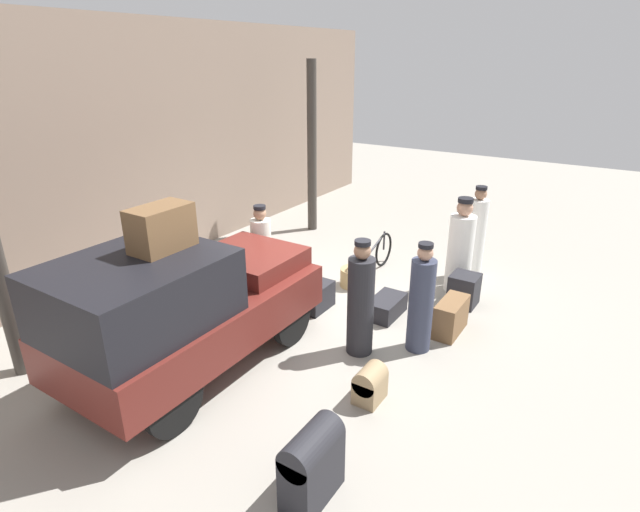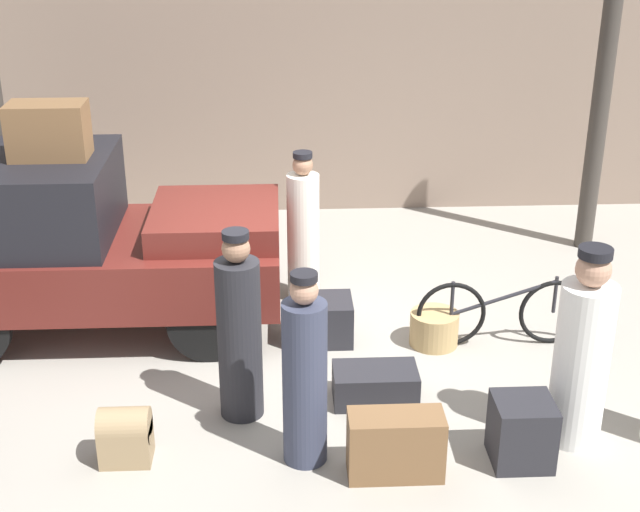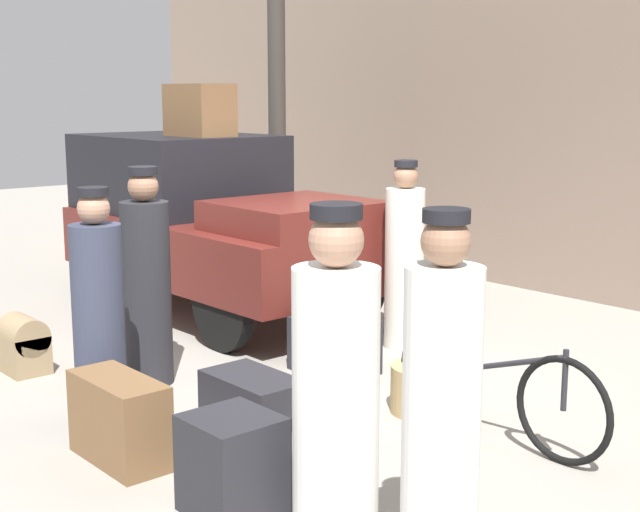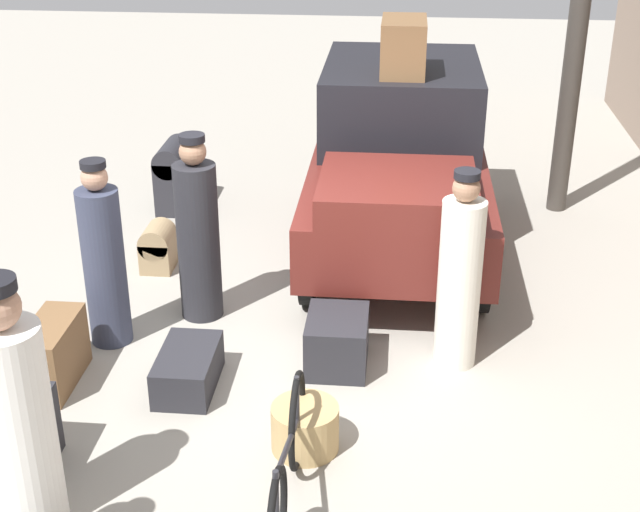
{
  "view_description": "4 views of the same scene",
  "coord_description": "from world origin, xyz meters",
  "px_view_note": "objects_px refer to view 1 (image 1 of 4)",
  "views": [
    {
      "loc": [
        -5.84,
        -3.69,
        3.86
      ],
      "look_at": [
        0.2,
        0.2,
        0.95
      ],
      "focal_mm": 28.0,
      "sensor_mm": 36.0,
      "label": 1
    },
    {
      "loc": [
        -0.16,
        -7.33,
        4.21
      ],
      "look_at": [
        0.2,
        0.2,
        0.95
      ],
      "focal_mm": 50.0,
      "sensor_mm": 36.0,
      "label": 2
    },
    {
      "loc": [
        5.28,
        -4.22,
        2.18
      ],
      "look_at": [
        0.2,
        0.2,
        0.95
      ],
      "focal_mm": 50.0,
      "sensor_mm": 36.0,
      "label": 3
    },
    {
      "loc": [
        6.28,
        0.77,
        3.84
      ],
      "look_at": [
        0.2,
        0.2,
        0.95
      ],
      "focal_mm": 50.0,
      "sensor_mm": 36.0,
      "label": 4
    }
  ],
  "objects_px": {
    "suitcase_tan_flat": "(386,307)",
    "trunk_on_truck_roof": "(161,228)",
    "porter_carrying_trunk": "(262,256)",
    "wicker_basket": "(353,277)",
    "porter_standing_middle": "(460,250)",
    "trunk_barrel_dark": "(370,384)",
    "trunk_wicker_pale": "(313,296)",
    "porter_lifting_near_truck": "(476,236)",
    "suitcase_black_upright": "(312,462)",
    "bicycle": "(372,257)",
    "conductor_in_dark_uniform": "(421,302)",
    "trunk_umber_medium": "(464,290)",
    "porter_with_bicycle": "(361,303)",
    "suitcase_small_leather": "(451,317)",
    "truck": "(180,306)"
  },
  "relations": [
    {
      "from": "suitcase_tan_flat",
      "to": "trunk_on_truck_roof",
      "type": "distance_m",
      "value": 3.79
    },
    {
      "from": "suitcase_tan_flat",
      "to": "porter_carrying_trunk",
      "type": "bearing_deg",
      "value": 105.14
    },
    {
      "from": "wicker_basket",
      "to": "porter_standing_middle",
      "type": "xyz_separation_m",
      "value": [
        0.86,
        -1.6,
        0.59
      ]
    },
    {
      "from": "porter_standing_middle",
      "to": "trunk_barrel_dark",
      "type": "distance_m",
      "value": 3.59
    },
    {
      "from": "trunk_barrel_dark",
      "to": "trunk_on_truck_roof",
      "type": "bearing_deg",
      "value": 111.32
    },
    {
      "from": "suitcase_tan_flat",
      "to": "trunk_wicker_pale",
      "type": "distance_m",
      "value": 1.19
    },
    {
      "from": "wicker_basket",
      "to": "porter_lifting_near_truck",
      "type": "distance_m",
      "value": 2.37
    },
    {
      "from": "trunk_barrel_dark",
      "to": "suitcase_black_upright",
      "type": "bearing_deg",
      "value": -172.45
    },
    {
      "from": "porter_carrying_trunk",
      "to": "bicycle",
      "type": "bearing_deg",
      "value": -30.62
    },
    {
      "from": "trunk_on_truck_roof",
      "to": "conductor_in_dark_uniform",
      "type": "bearing_deg",
      "value": -45.71
    },
    {
      "from": "suitcase_tan_flat",
      "to": "trunk_umber_medium",
      "type": "bearing_deg",
      "value": -41.36
    },
    {
      "from": "porter_with_bicycle",
      "to": "suitcase_black_upright",
      "type": "xyz_separation_m",
      "value": [
        -2.43,
        -0.82,
        -0.34
      ]
    },
    {
      "from": "porter_lifting_near_truck",
      "to": "suitcase_small_leather",
      "type": "distance_m",
      "value": 2.31
    },
    {
      "from": "suitcase_small_leather",
      "to": "suitcase_black_upright",
      "type": "relative_size",
      "value": 0.93
    },
    {
      "from": "bicycle",
      "to": "conductor_in_dark_uniform",
      "type": "distance_m",
      "value": 2.64
    },
    {
      "from": "porter_carrying_trunk",
      "to": "suitcase_black_upright",
      "type": "relative_size",
      "value": 2.1
    },
    {
      "from": "truck",
      "to": "suitcase_small_leather",
      "type": "bearing_deg",
      "value": -42.42
    },
    {
      "from": "conductor_in_dark_uniform",
      "to": "trunk_wicker_pale",
      "type": "relative_size",
      "value": 2.62
    },
    {
      "from": "porter_standing_middle",
      "to": "conductor_in_dark_uniform",
      "type": "bearing_deg",
      "value": -175.58
    },
    {
      "from": "conductor_in_dark_uniform",
      "to": "suitcase_black_upright",
      "type": "distance_m",
      "value": 2.96
    },
    {
      "from": "porter_with_bicycle",
      "to": "suitcase_black_upright",
      "type": "height_order",
      "value": "porter_with_bicycle"
    },
    {
      "from": "bicycle",
      "to": "trunk_on_truck_roof",
      "type": "distance_m",
      "value": 4.59
    },
    {
      "from": "suitcase_tan_flat",
      "to": "porter_with_bicycle",
      "type": "bearing_deg",
      "value": -173.16
    },
    {
      "from": "truck",
      "to": "suitcase_small_leather",
      "type": "height_order",
      "value": "truck"
    },
    {
      "from": "suitcase_tan_flat",
      "to": "suitcase_black_upright",
      "type": "xyz_separation_m",
      "value": [
        -3.57,
        -0.96,
        0.26
      ]
    },
    {
      "from": "wicker_basket",
      "to": "trunk_on_truck_roof",
      "type": "height_order",
      "value": "trunk_on_truck_roof"
    },
    {
      "from": "porter_with_bicycle",
      "to": "porter_carrying_trunk",
      "type": "height_order",
      "value": "porter_with_bicycle"
    },
    {
      "from": "porter_standing_middle",
      "to": "trunk_barrel_dark",
      "type": "relative_size",
      "value": 3.64
    },
    {
      "from": "trunk_on_truck_roof",
      "to": "trunk_barrel_dark",
      "type": "bearing_deg",
      "value": -68.68
    },
    {
      "from": "porter_with_bicycle",
      "to": "conductor_in_dark_uniform",
      "type": "bearing_deg",
      "value": -52.3
    },
    {
      "from": "bicycle",
      "to": "porter_with_bicycle",
      "type": "height_order",
      "value": "porter_with_bicycle"
    },
    {
      "from": "truck",
      "to": "trunk_on_truck_roof",
      "type": "relative_size",
      "value": 4.92
    },
    {
      "from": "wicker_basket",
      "to": "trunk_umber_medium",
      "type": "relative_size",
      "value": 0.88
    },
    {
      "from": "porter_carrying_trunk",
      "to": "trunk_barrel_dark",
      "type": "xyz_separation_m",
      "value": [
        -1.46,
        -2.8,
        -0.52
      ]
    },
    {
      "from": "suitcase_black_upright",
      "to": "trunk_on_truck_roof",
      "type": "xyz_separation_m",
      "value": [
        0.66,
        2.5,
        1.6
      ]
    },
    {
      "from": "conductor_in_dark_uniform",
      "to": "suitcase_small_leather",
      "type": "xyz_separation_m",
      "value": [
        0.67,
        -0.23,
        -0.47
      ]
    },
    {
      "from": "suitcase_tan_flat",
      "to": "trunk_umber_medium",
      "type": "distance_m",
      "value": 1.38
    },
    {
      "from": "wicker_basket",
      "to": "porter_standing_middle",
      "type": "height_order",
      "value": "porter_standing_middle"
    },
    {
      "from": "trunk_wicker_pale",
      "to": "porter_with_bicycle",
      "type": "bearing_deg",
      "value": -120.23
    },
    {
      "from": "wicker_basket",
      "to": "trunk_umber_medium",
      "type": "xyz_separation_m",
      "value": [
        0.36,
        -1.88,
        0.1
      ]
    },
    {
      "from": "conductor_in_dark_uniform",
      "to": "porter_carrying_trunk",
      "type": "height_order",
      "value": "porter_carrying_trunk"
    },
    {
      "from": "porter_lifting_near_truck",
      "to": "trunk_barrel_dark",
      "type": "height_order",
      "value": "porter_lifting_near_truck"
    },
    {
      "from": "suitcase_black_upright",
      "to": "trunk_wicker_pale",
      "type": "bearing_deg",
      "value": 33.28
    },
    {
      "from": "wicker_basket",
      "to": "conductor_in_dark_uniform",
      "type": "bearing_deg",
      "value": -126.34
    },
    {
      "from": "porter_carrying_trunk",
      "to": "suitcase_small_leather",
      "type": "relative_size",
      "value": 2.26
    },
    {
      "from": "truck",
      "to": "conductor_in_dark_uniform",
      "type": "distance_m",
      "value": 3.18
    },
    {
      "from": "porter_standing_middle",
      "to": "trunk_wicker_pale",
      "type": "distance_m",
      "value": 2.67
    },
    {
      "from": "porter_standing_middle",
      "to": "trunk_umber_medium",
      "type": "height_order",
      "value": "porter_standing_middle"
    },
    {
      "from": "porter_lifting_near_truck",
      "to": "porter_with_bicycle",
      "type": "height_order",
      "value": "porter_lifting_near_truck"
    },
    {
      "from": "trunk_on_truck_roof",
      "to": "trunk_wicker_pale",
      "type": "bearing_deg",
      "value": -9.78
    }
  ]
}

